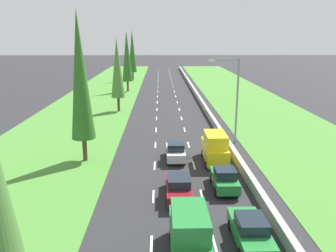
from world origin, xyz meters
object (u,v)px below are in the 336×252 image
Objects in this scene: yellow_van_right_lane at (215,148)px; green_hatchback_right_lane at (224,179)px; poplar_tree_third at (117,68)px; maroon_sedan_centre_lane at (179,187)px; silver_hatchback_centre_lane at (176,151)px; poplar_tree_second at (80,76)px; poplar_tree_fifth at (132,51)px; green_van_centre_lane at (189,234)px; poplar_tree_fourth at (127,56)px; street_light_mast at (234,95)px; green_sedan_right_lane at (251,230)px.

green_hatchback_right_lane is at bearing -91.42° from yellow_van_right_lane.
yellow_van_right_lane is 0.45× the size of poplar_tree_third.
silver_hatchback_centre_lane is at bearing 89.16° from maroon_sedan_centre_lane.
poplar_tree_second is at bearing 136.96° from maroon_sedan_centre_lane.
poplar_tree_fifth is at bearing 97.11° from maroon_sedan_centre_lane.
green_van_centre_lane is 0.40× the size of poplar_tree_fourth.
poplar_tree_second reaches higher than street_light_mast.
green_sedan_right_lane is at bearing -98.54° from street_light_mast.
poplar_tree_fourth is (-7.98, 48.36, 6.40)m from maroon_sedan_centre_lane.
poplar_tree_fifth is 55.77m from street_light_mast.
green_van_centre_lane is 1.09× the size of green_sedan_right_lane.
green_sedan_right_lane is at bearing -57.14° from maroon_sedan_centre_lane.
green_van_centre_lane is at bearing -83.43° from poplar_tree_fifth.
poplar_tree_fifth is at bearing 96.57° from green_van_centre_lane.
yellow_van_right_lane is at bearing -78.70° from poplar_tree_fifth.
poplar_tree_second is at bearing 179.79° from silver_hatchback_centre_lane.
poplar_tree_third is 19.31m from poplar_tree_fourth.
street_light_mast is (6.42, 12.81, 4.42)m from maroon_sedan_centre_lane.
poplar_tree_fourth is at bearing -88.98° from poplar_tree_fifth.
green_sedan_right_lane is 0.35× the size of poplar_tree_fifth.
maroon_sedan_centre_lane is at bearing 122.86° from green_sedan_right_lane.
green_hatchback_right_lane is 48.82m from poplar_tree_fourth.
yellow_van_right_lane is at bearing -11.89° from silver_hatchback_centre_lane.
poplar_tree_fifth reaches higher than maroon_sedan_centre_lane.
poplar_tree_fifth is at bearing 90.08° from poplar_tree_second.
maroon_sedan_centre_lane is 0.50× the size of street_light_mast.
green_van_centre_lane is 0.39× the size of poplar_tree_fifth.
poplar_tree_second is at bearing 151.53° from green_hatchback_right_lane.
poplar_tree_fourth is (-11.60, 41.45, 5.82)m from yellow_van_right_lane.
yellow_van_right_lane reaches higher than maroon_sedan_centre_lane.
green_van_centre_lane is 1.26× the size of silver_hatchback_centre_lane.
green_sedan_right_lane is 19.18m from street_light_mast.
green_sedan_right_lane is at bearing -72.00° from poplar_tree_third.
poplar_tree_fifth is (-8.30, 66.55, 6.59)m from maroon_sedan_centre_lane.
green_van_centre_lane is 21.01m from street_light_mast.
green_hatchback_right_lane is 66.60m from poplar_tree_fifth.
poplar_tree_second is 21.43m from poplar_tree_third.
green_sedan_right_lane is 55.61m from poplar_tree_fourth.
poplar_tree_third is at bearing -88.97° from poplar_tree_fifth.
maroon_sedan_centre_lane and green_sedan_right_lane have the same top height.
street_light_mast is (2.77, 18.46, 4.42)m from green_sedan_right_lane.
poplar_tree_fourth reaches higher than maroon_sedan_centre_lane.
yellow_van_right_lane is 0.39× the size of poplar_tree_fifth.
poplar_tree_fifth reaches higher than silver_hatchback_centre_lane.
green_hatchback_right_lane is at bearing -79.76° from poplar_tree_fifth.
green_sedan_right_lane is 1.15× the size of green_hatchback_right_lane.
yellow_van_right_lane is at bearing -3.72° from poplar_tree_second.
silver_hatchback_centre_lane is 9.26m from street_light_mast.
poplar_tree_second reaches higher than green_sedan_right_lane.
poplar_tree_fourth reaches higher than street_light_mast.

